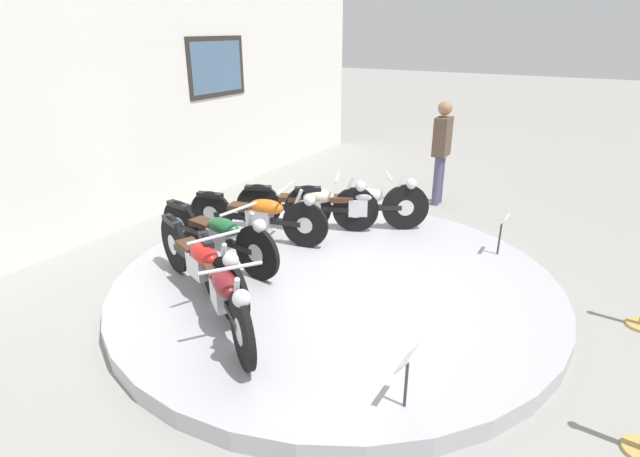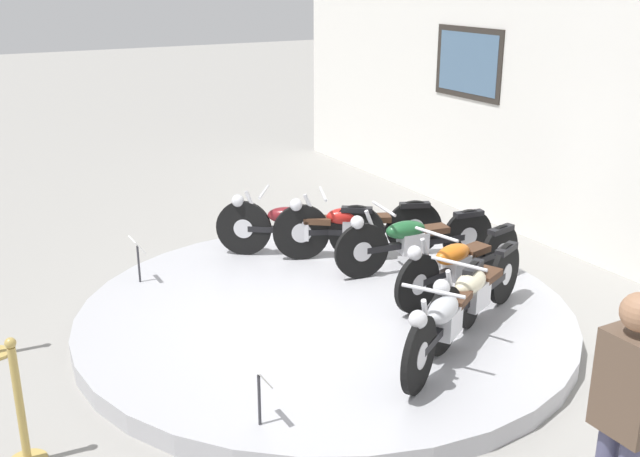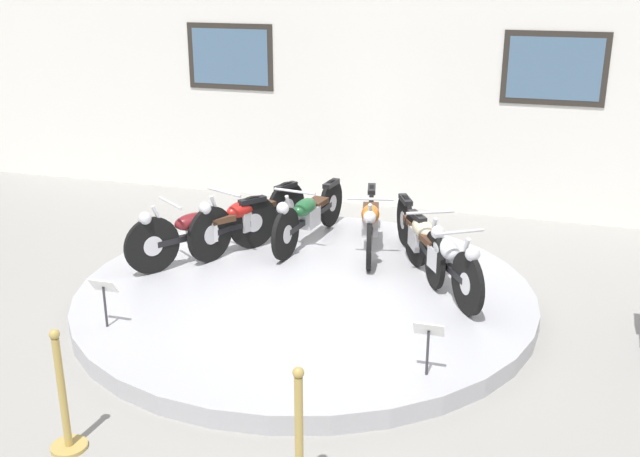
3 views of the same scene
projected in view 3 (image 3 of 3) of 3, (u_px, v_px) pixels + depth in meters
name	position (u px, v px, depth m)	size (l,w,h in m)	color
ground_plane	(306.00, 303.00, 8.27)	(60.00, 60.00, 0.00)	gray
display_platform	(305.00, 295.00, 8.23)	(4.98, 4.98, 0.19)	#ADADB2
back_wall	(384.00, 75.00, 11.03)	(14.00, 0.22, 3.98)	white
motorcycle_maroon	(202.00, 229.00, 8.83)	(1.23, 1.66, 0.81)	black
motorcycle_red	(248.00, 216.00, 9.27)	(0.82, 1.89, 0.81)	black
motorcycle_green	(308.00, 214.00, 9.41)	(0.54, 1.98, 0.79)	black
motorcycle_orange	(370.00, 220.00, 9.20)	(0.59, 1.93, 0.78)	black
motorcycle_cream	(420.00, 234.00, 8.69)	(0.88, 1.83, 0.79)	black
motorcycle_silver	(442.00, 255.00, 8.05)	(1.11, 1.72, 0.80)	black
info_placard_front_left	(104.00, 292.00, 7.20)	(0.26, 0.11, 0.51)	#333338
info_placard_front_centre	(428.00, 336.00, 6.34)	(0.26, 0.11, 0.51)	#333338
stanchion_post_left_of_entry	(64.00, 410.00, 5.67)	(0.28, 0.28, 1.02)	tan
stanchion_post_right_of_entry	(299.00, 454.00, 5.15)	(0.28, 0.28, 1.02)	tan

